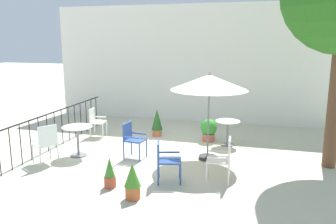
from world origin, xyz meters
TOP-DOWN VIEW (x-y plane):
  - ground_plane at (0.00, 0.00)m, footprint 60.00×60.00m
  - villa_facade at (0.00, 4.05)m, footprint 10.38×0.30m
  - terrace_railing at (-3.01, 0.00)m, footprint 0.03×4.93m
  - patio_umbrella_0 at (1.18, -0.02)m, footprint 1.86×1.86m
  - cafe_table_0 at (-2.06, -0.63)m, footprint 0.75×0.75m
  - cafe_table_1 at (1.54, 1.26)m, footprint 0.68×0.68m
  - patio_chair_0 at (-2.44, 1.13)m, footprint 0.49×0.51m
  - patio_chair_1 at (1.68, -1.32)m, footprint 0.50×0.47m
  - patio_chair_2 at (0.54, -1.63)m, footprint 0.58×0.53m
  - patio_chair_3 at (-2.48, -1.36)m, footprint 0.63×0.64m
  - patio_chair_4 at (-0.66, -0.42)m, footprint 0.52×0.50m
  - potted_plant_0 at (-0.65, 1.67)m, footprint 0.34×0.34m
  - potted_plant_1 at (0.16, -2.56)m, footprint 0.32×0.32m
  - potted_plant_2 at (0.97, 1.55)m, footprint 0.47×0.47m
  - potted_plant_3 at (-0.47, -2.20)m, footprint 0.24×0.24m

SIDE VIEW (x-z plane):
  - ground_plane at x=0.00m, z-range 0.00..0.00m
  - potted_plant_3 at x=-0.47m, z-range -0.02..0.62m
  - potted_plant_2 at x=0.97m, z-range 0.03..0.69m
  - potted_plant_1 at x=0.16m, z-range 0.02..0.71m
  - potted_plant_0 at x=-0.65m, z-range 0.02..0.88m
  - cafe_table_1 at x=1.54m, z-range 0.14..0.85m
  - patio_chair_2 at x=0.54m, z-range 0.08..0.94m
  - patio_chair_0 at x=-2.44m, z-range 0.08..0.95m
  - patio_chair_4 at x=-0.66m, z-range 0.08..0.99m
  - cafe_table_0 at x=-2.06m, z-range 0.15..0.93m
  - patio_chair_1 at x=1.68m, z-range 0.07..1.02m
  - patio_chair_3 at x=-2.48m, z-range 0.07..1.04m
  - terrace_railing at x=-3.01m, z-range 0.17..1.18m
  - patio_umbrella_0 at x=1.18m, z-range 0.82..2.99m
  - villa_facade at x=0.00m, z-range 0.00..4.14m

